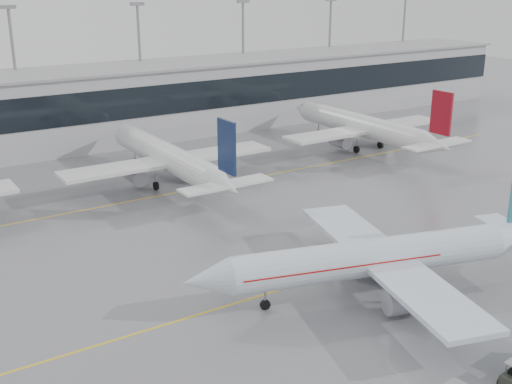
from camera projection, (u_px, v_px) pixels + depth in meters
ground at (325, 276)px, 60.58m from camera, size 320.00×320.00×0.00m
taxi_line_main at (325, 276)px, 60.57m from camera, size 120.00×0.25×0.01m
taxi_line_north at (182, 191)px, 84.49m from camera, size 120.00×0.25×0.01m
terminal at (96, 107)px, 108.08m from camera, size 180.00×15.00×12.00m
terminal_glass at (111, 105)px, 101.58m from camera, size 180.00×0.20×5.00m
terminal_roof at (93, 70)px, 106.10m from camera, size 182.00×16.00×0.40m
light_masts at (80, 59)px, 110.52m from camera, size 156.40×1.00×22.60m
air_canada_jet at (383, 257)px, 56.49m from camera, size 34.49×27.72×10.82m
parked_jet_c at (169, 158)px, 86.24m from camera, size 29.64×36.96×11.72m
parked_jet_d at (365, 127)px, 104.20m from camera, size 29.64×36.96×11.72m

